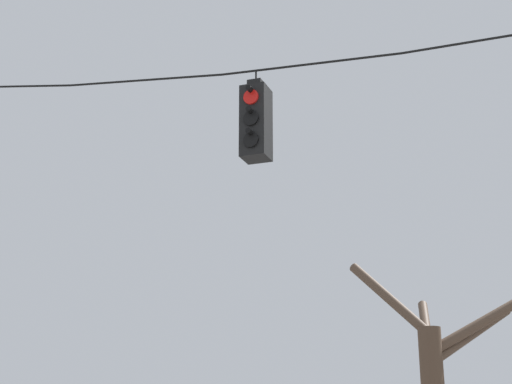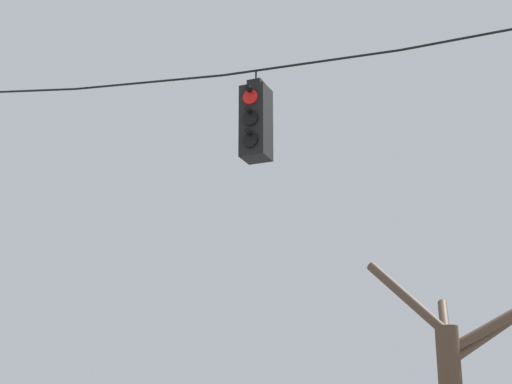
{
  "view_description": "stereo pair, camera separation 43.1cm",
  "coord_description": "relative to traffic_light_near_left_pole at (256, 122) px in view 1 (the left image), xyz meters",
  "views": [
    {
      "loc": [
        0.15,
        -8.8,
        1.58
      ],
      "look_at": [
        -3.11,
        -0.04,
        4.5
      ],
      "focal_mm": 55.0,
      "sensor_mm": 36.0,
      "label": 1
    },
    {
      "loc": [
        0.55,
        -8.64,
        1.58
      ],
      "look_at": [
        -3.11,
        -0.04,
        4.5
      ],
      "focal_mm": 55.0,
      "sensor_mm": 36.0,
      "label": 2
    }
  ],
  "objects": [
    {
      "name": "bare_tree",
      "position": [
        1.0,
        8.15,
        -2.8
      ],
      "size": [
        4.19,
        2.63,
        5.41
      ],
      "color": "brown",
      "rests_on": "ground_plane"
    },
    {
      "name": "traffic_light_near_left_pole",
      "position": [
        0.0,
        0.0,
        0.0
      ],
      "size": [
        0.34,
        0.46,
        1.23
      ],
      "color": "black"
    },
    {
      "name": "span_wire",
      "position": [
        3.11,
        0.01,
        0.87
      ],
      "size": [
        16.72,
        0.03,
        0.73
      ],
      "color": "black"
    }
  ]
}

